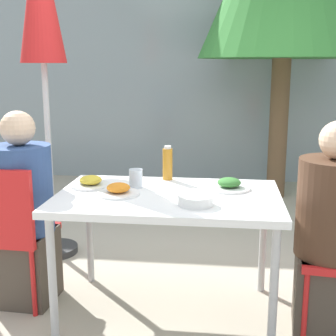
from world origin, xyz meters
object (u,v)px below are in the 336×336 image
(person_left, at_px, (24,215))
(drinking_cup, at_px, (136,178))
(bottle, at_px, (168,163))
(person_right, at_px, (331,239))
(closed_umbrella, at_px, (41,10))
(salad_bowl, at_px, (196,200))
(chair_left, at_px, (10,226))

(person_left, distance_m, drinking_cup, 0.71)
(person_left, xyz_separation_m, bottle, (0.83, 0.30, 0.28))
(person_right, bearing_deg, closed_umbrella, -19.16)
(drinking_cup, bearing_deg, person_left, -173.15)
(person_right, relative_size, salad_bowl, 6.34)
(person_right, height_order, bottle, person_right)
(salad_bowl, bearing_deg, bottle, 111.51)
(closed_umbrella, height_order, salad_bowl, closed_umbrella)
(person_left, bearing_deg, bottle, 22.73)
(closed_umbrella, bearing_deg, person_right, -25.49)
(closed_umbrella, xyz_separation_m, drinking_cup, (0.78, -0.67, -1.03))
(drinking_cup, bearing_deg, closed_umbrella, 139.60)
(person_right, distance_m, salad_bowl, 0.74)
(person_right, xyz_separation_m, drinking_cup, (-1.08, 0.22, 0.24))
(drinking_cup, distance_m, salad_bowl, 0.49)
(closed_umbrella, bearing_deg, drinking_cup, -40.40)
(closed_umbrella, relative_size, bottle, 11.32)
(chair_left, bearing_deg, person_left, 58.05)
(chair_left, bearing_deg, bottle, 26.00)
(person_left, bearing_deg, closed_umbrella, 101.60)
(chair_left, bearing_deg, person_right, 0.87)
(chair_left, height_order, salad_bowl, chair_left)
(person_right, bearing_deg, chair_left, 4.31)
(person_right, bearing_deg, person_left, 1.71)
(person_left, relative_size, person_right, 1.01)
(drinking_cup, bearing_deg, chair_left, -167.67)
(person_left, distance_m, closed_umbrella, 1.46)
(person_left, height_order, bottle, person_left)
(closed_umbrella, relative_size, drinking_cup, 22.23)
(closed_umbrella, height_order, drinking_cup, closed_umbrella)
(closed_umbrella, distance_m, bottle, 1.43)
(chair_left, distance_m, salad_bowl, 1.13)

